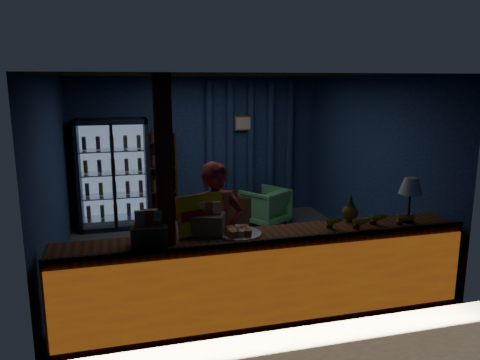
# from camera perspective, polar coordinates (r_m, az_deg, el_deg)

# --- Properties ---
(ground) EXTENTS (4.60, 4.60, 0.00)m
(ground) POSITION_cam_1_polar(r_m,az_deg,el_deg) (7.00, -1.72, -9.16)
(ground) COLOR #515154
(ground) RESTS_ON ground
(room_walls) EXTENTS (4.60, 4.60, 4.60)m
(room_walls) POSITION_cam_1_polar(r_m,az_deg,el_deg) (6.60, -1.81, 3.65)
(room_walls) COLOR navy
(room_walls) RESTS_ON ground
(counter) EXTENTS (4.40, 0.57, 0.99)m
(counter) POSITION_cam_1_polar(r_m,az_deg,el_deg) (5.12, 3.29, -11.63)
(counter) COLOR brown
(counter) RESTS_ON ground
(support_post) EXTENTS (0.16, 0.16, 2.60)m
(support_post) POSITION_cam_1_polar(r_m,az_deg,el_deg) (4.64, -9.05, -3.47)
(support_post) COLOR maroon
(support_post) RESTS_ON ground
(beverage_cooler) EXTENTS (1.20, 0.62, 1.90)m
(beverage_cooler) POSITION_cam_1_polar(r_m,az_deg,el_deg) (8.43, -15.15, 0.68)
(beverage_cooler) COLOR black
(beverage_cooler) RESTS_ON ground
(bottle_shelf) EXTENTS (0.50, 0.28, 1.60)m
(bottle_shelf) POSITION_cam_1_polar(r_m,az_deg,el_deg) (8.63, -9.46, 0.25)
(bottle_shelf) COLOR #3D2813
(bottle_shelf) RESTS_ON ground
(curtain_folds) EXTENTS (1.74, 0.14, 2.50)m
(curtain_folds) POSITION_cam_1_polar(r_m,az_deg,el_deg) (8.94, 1.30, 4.11)
(curtain_folds) COLOR navy
(curtain_folds) RESTS_ON room_walls
(framed_picture) EXTENTS (0.36, 0.04, 0.28)m
(framed_picture) POSITION_cam_1_polar(r_m,az_deg,el_deg) (8.81, 0.45, 6.94)
(framed_picture) COLOR gold
(framed_picture) RESTS_ON room_walls
(shopkeeper) EXTENTS (0.64, 0.45, 1.66)m
(shopkeeper) POSITION_cam_1_polar(r_m,az_deg,el_deg) (5.30, -2.76, -6.69)
(shopkeeper) COLOR maroon
(shopkeeper) RESTS_ON ground
(green_chair) EXTENTS (0.98, 0.98, 0.65)m
(green_chair) POSITION_cam_1_polar(r_m,az_deg,el_deg) (8.40, 3.08, -3.20)
(green_chair) COLOR #5DBB6E
(green_chair) RESTS_ON ground
(side_table) EXTENTS (0.63, 0.50, 0.63)m
(side_table) POSITION_cam_1_polar(r_m,az_deg,el_deg) (8.36, -0.77, -3.70)
(side_table) COLOR #3D2813
(side_table) RESTS_ON ground
(yellow_sign) EXTENTS (0.54, 0.24, 0.42)m
(yellow_sign) POSITION_cam_1_polar(r_m,az_deg,el_deg) (4.91, -4.80, -4.19)
(yellow_sign) COLOR yellow
(yellow_sign) RESTS_ON counter
(soda_bottles) EXTENTS (0.38, 0.17, 0.28)m
(soda_bottles) POSITION_cam_1_polar(r_m,az_deg,el_deg) (4.65, -10.02, -6.51)
(soda_bottles) COLOR #B40C14
(soda_bottles) RESTS_ON counter
(snack_box_left) EXTENTS (0.36, 0.30, 0.36)m
(snack_box_left) POSITION_cam_1_polar(r_m,az_deg,el_deg) (4.62, -11.00, -6.49)
(snack_box_left) COLOR #988149
(snack_box_left) RESTS_ON counter
(snack_box_centre) EXTENTS (0.39, 0.36, 0.34)m
(snack_box_centre) POSITION_cam_1_polar(r_m,az_deg,el_deg) (4.94, -3.84, -5.17)
(snack_box_centre) COLOR #988149
(snack_box_centre) RESTS_ON counter
(pastry_tray) EXTENTS (0.46, 0.46, 0.08)m
(pastry_tray) POSITION_cam_1_polar(r_m,az_deg,el_deg) (4.91, -0.05, -6.43)
(pastry_tray) COLOR silver
(pastry_tray) RESTS_ON counter
(banana_bunches) EXTENTS (1.04, 0.30, 0.17)m
(banana_bunches) POSITION_cam_1_polar(r_m,az_deg,el_deg) (5.32, 15.23, -4.74)
(banana_bunches) COLOR yellow
(banana_bunches) RESTS_ON counter
(table_lamp) EXTENTS (0.27, 0.27, 0.52)m
(table_lamp) POSITION_cam_1_polar(r_m,az_deg,el_deg) (5.56, 20.09, -0.89)
(table_lamp) COLOR black
(table_lamp) RESTS_ON counter
(pineapple) EXTENTS (0.18, 0.18, 0.31)m
(pineapple) POSITION_cam_1_polar(r_m,az_deg,el_deg) (5.49, 13.26, -3.60)
(pineapple) COLOR olive
(pineapple) RESTS_ON counter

